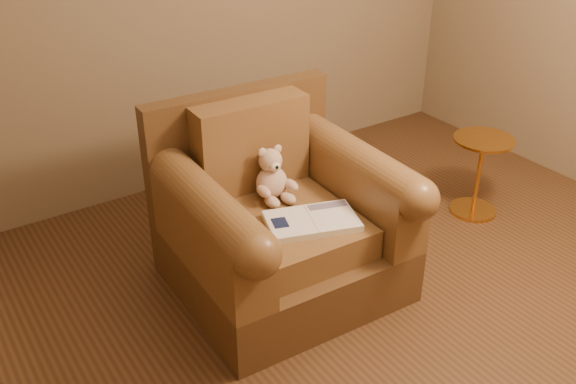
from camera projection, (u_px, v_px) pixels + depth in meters
floor at (410, 329)px, 3.09m from camera, size 4.00×4.00×0.00m
armchair at (278, 220)px, 3.27m from camera, size 1.09×1.04×0.95m
teddy_bear at (273, 179)px, 3.25m from camera, size 0.21×0.23×0.28m
guidebook at (312, 221)px, 3.07m from camera, size 0.50×0.38×0.04m
side_table at (479, 173)px, 3.92m from camera, size 0.36×0.36×0.51m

